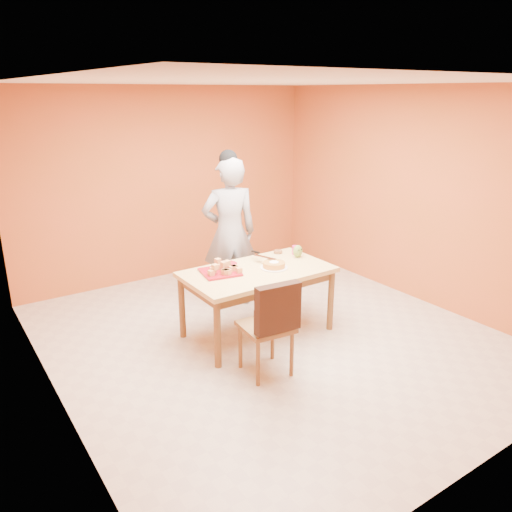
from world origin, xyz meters
TOP-DOWN VIEW (x-y plane):
  - floor at (0.00, 0.00)m, footprint 5.00×5.00m
  - ceiling at (0.00, 0.00)m, footprint 5.00×5.00m
  - wall_back at (0.00, 2.50)m, footprint 4.50×0.00m
  - wall_left at (-2.25, 0.00)m, footprint 0.00×5.00m
  - wall_right at (2.25, 0.00)m, footprint 0.00×5.00m
  - dining_table at (-0.06, 0.17)m, footprint 1.60×0.90m
  - dining_chair at (-0.46, -0.58)m, footprint 0.50×0.57m
  - pastry_pile at (-0.45, 0.31)m, footprint 0.35×0.35m
  - person at (0.12, 1.06)m, footprint 0.79×0.63m
  - pastry_platter at (-0.45, 0.31)m, footprint 0.45×0.45m
  - red_dinner_plate at (-0.25, 0.50)m, footprint 0.29×0.29m
  - white_cake_plate at (0.12, 0.11)m, footprint 0.39×0.39m
  - sponge_cake at (0.12, 0.11)m, footprint 0.25×0.25m
  - cake_server at (0.13, 0.29)m, footprint 0.14×0.28m
  - egg_ornament at (0.57, 0.26)m, footprint 0.14×0.13m
  - magenta_glass at (0.62, 0.37)m, footprint 0.09×0.09m
  - checker_tin at (0.47, 0.52)m, footprint 0.13×0.13m

SIDE VIEW (x-z plane):
  - floor at x=0.00m, z-range 0.00..0.00m
  - dining_chair at x=-0.46m, z-range 0.02..1.01m
  - dining_table at x=-0.06m, z-range 0.29..1.05m
  - white_cake_plate at x=0.12m, z-range 0.76..0.77m
  - red_dinner_plate at x=-0.25m, z-range 0.76..0.77m
  - pastry_platter at x=-0.45m, z-range 0.76..0.78m
  - checker_tin at x=0.47m, z-range 0.76..0.79m
  - sponge_cake at x=0.12m, z-range 0.77..0.83m
  - magenta_glass at x=0.62m, z-range 0.76..0.87m
  - egg_ornament at x=0.57m, z-range 0.76..0.91m
  - cake_server at x=0.13m, z-range 0.83..0.84m
  - pastry_pile at x=-0.45m, z-range 0.78..0.90m
  - person at x=0.12m, z-range 0.00..1.88m
  - wall_back at x=0.00m, z-range -0.90..3.60m
  - wall_left at x=-2.25m, z-range -1.15..3.85m
  - wall_right at x=2.25m, z-range -1.15..3.85m
  - ceiling at x=0.00m, z-range 2.70..2.70m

